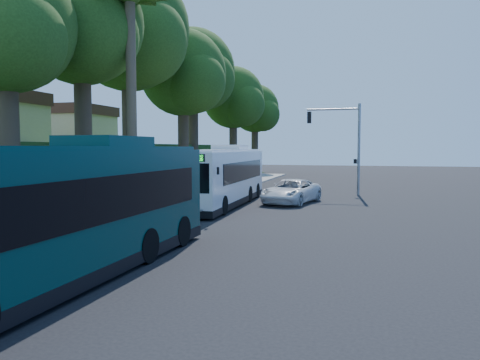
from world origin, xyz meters
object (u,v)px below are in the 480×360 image
(white_bus, at_px, (222,176))
(teal_bus, at_px, (65,209))
(bus_shelter, at_px, (136,180))
(pickup, at_px, (291,191))

(white_bus, bearing_deg, teal_bus, -88.76)
(bus_shelter, distance_m, white_bus, 5.69)
(bus_shelter, height_order, pickup, bus_shelter)
(bus_shelter, distance_m, pickup, 10.22)
(bus_shelter, relative_size, teal_bus, 0.24)
(bus_shelter, height_order, teal_bus, teal_bus)
(teal_bus, relative_size, pickup, 2.41)
(teal_bus, bearing_deg, pickup, 81.65)
(bus_shelter, distance_m, teal_bus, 13.76)
(white_bus, xyz_separation_m, pickup, (4.09, 2.18, -1.09))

